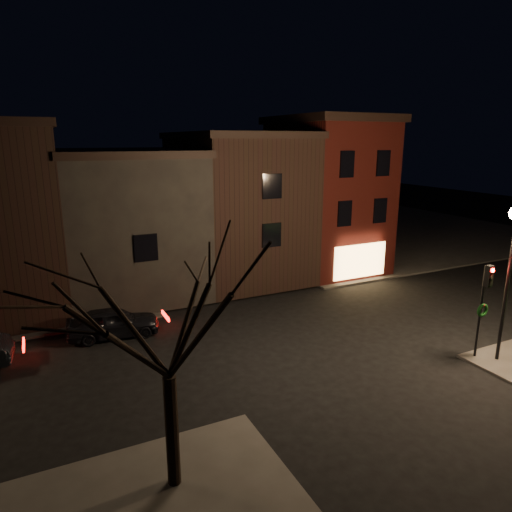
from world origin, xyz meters
The scene contains 8 objects.
ground centered at (0.00, 0.00, 0.00)m, with size 120.00×120.00×0.00m, color black.
sidewalk_far_right centered at (20.00, 20.00, 0.06)m, with size 30.00×30.00×0.12m, color #2D2B28.
corner_building centered at (8.00, 9.47, 5.40)m, with size 6.50×8.50×10.50m.
row_building_a centered at (1.50, 10.50, 4.83)m, with size 7.30×10.30×9.40m.
row_building_b centered at (-5.75, 10.50, 4.33)m, with size 7.80×10.30×8.40m.
traffic_signal centered at (5.60, -5.51, 2.81)m, with size 0.58×0.38×4.05m.
bare_tree_left centered at (-8.00, -7.00, 5.43)m, with size 5.60×5.60×7.50m.
parked_car_a centered at (-7.87, 3.65, 0.71)m, with size 1.69×4.19×1.43m, color black.
Camera 1 is at (-10.57, -17.30, 9.08)m, focal length 32.00 mm.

